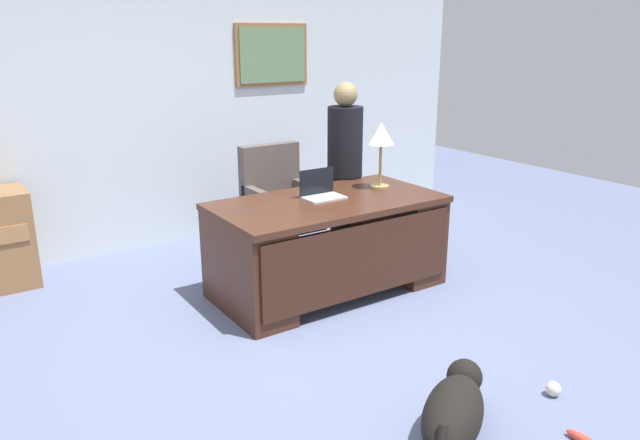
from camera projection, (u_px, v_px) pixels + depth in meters
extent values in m
plane|color=slate|center=(322.00, 337.00, 4.24)|extent=(12.00, 12.00, 0.00)
cube|color=silver|center=(173.00, 106.00, 5.90)|extent=(7.00, 0.12, 2.70)
cube|color=olive|center=(272.00, 55.00, 6.27)|extent=(0.84, 0.03, 0.63)
cube|color=#618056|center=(273.00, 55.00, 6.26)|extent=(0.76, 0.01, 0.55)
cube|color=#422316|center=(328.00, 203.00, 4.81)|extent=(1.82, 0.96, 0.05)
cube|color=#422316|center=(247.00, 267.00, 4.54)|extent=(0.36, 0.90, 0.72)
cube|color=#422316|center=(396.00, 233.00, 5.31)|extent=(0.36, 0.90, 0.72)
cube|color=#381E13|center=(361.00, 261.00, 4.56)|extent=(1.72, 0.04, 0.58)
cube|color=#564C47|center=(283.00, 218.00, 5.69)|extent=(0.60, 0.58, 0.18)
cylinder|color=black|center=(284.00, 241.00, 5.76)|extent=(0.10, 0.10, 0.28)
cylinder|color=black|center=(284.00, 253.00, 5.79)|extent=(0.52, 0.52, 0.05)
cube|color=#564C47|center=(270.00, 174.00, 5.77)|extent=(0.60, 0.12, 0.58)
cube|color=#564C47|center=(258.00, 202.00, 5.49)|extent=(0.08, 0.50, 0.22)
cube|color=#564C47|center=(306.00, 194.00, 5.77)|extent=(0.08, 0.50, 0.22)
cylinder|color=#262323|center=(344.00, 216.00, 5.69)|extent=(0.26, 0.26, 0.78)
cylinder|color=black|center=(345.00, 142.00, 5.49)|extent=(0.32, 0.32, 0.63)
sphere|color=#927C51|center=(346.00, 94.00, 5.36)|extent=(0.21, 0.21, 0.21)
ellipsoid|color=black|center=(453.00, 415.00, 3.13)|extent=(0.70, 0.60, 0.30)
sphere|color=black|center=(464.00, 377.00, 3.40)|extent=(0.20, 0.20, 0.20)
cube|color=#B2B5BA|center=(324.00, 198.00, 4.83)|extent=(0.32, 0.22, 0.01)
cube|color=black|center=(317.00, 181.00, 4.88)|extent=(0.32, 0.01, 0.21)
cylinder|color=#9E8447|center=(380.00, 187.00, 5.16)|extent=(0.16, 0.16, 0.02)
cylinder|color=#9E8447|center=(380.00, 165.00, 5.10)|extent=(0.02, 0.02, 0.35)
cone|color=silver|center=(381.00, 133.00, 5.02)|extent=(0.22, 0.22, 0.18)
sphere|color=beige|center=(553.00, 389.00, 3.54)|extent=(0.09, 0.09, 0.09)
ellipsoid|color=#E53F33|center=(582.00, 439.00, 3.14)|extent=(0.06, 0.18, 0.05)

